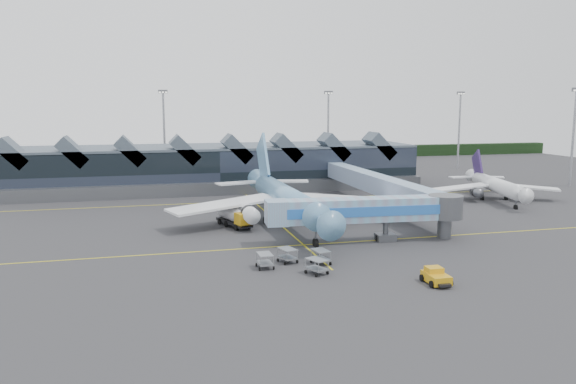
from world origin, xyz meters
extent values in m
plane|color=#2D2D30|center=(0.00, 0.00, 0.00)|extent=(260.00, 260.00, 0.00)
cube|color=gold|center=(0.00, -8.00, 0.01)|extent=(120.00, 0.25, 0.01)
cube|color=gold|center=(0.00, 28.00, 0.01)|extent=(120.00, 0.25, 0.01)
cube|color=gold|center=(0.00, 10.00, 0.01)|extent=(0.25, 60.00, 0.01)
cube|color=black|center=(0.00, 110.00, 2.00)|extent=(260.00, 4.00, 4.00)
cube|color=black|center=(-5.00, 48.00, 4.50)|extent=(90.00, 20.00, 9.00)
cube|color=#4A5763|center=(-5.00, 48.00, 9.20)|extent=(90.00, 20.00, 0.60)
cube|color=#57595F|center=(-5.00, 37.00, 1.30)|extent=(90.00, 2.50, 2.60)
cube|color=#4A5763|center=(-45.00, 41.00, 9.30)|extent=(6.43, 6.00, 6.43)
cube|color=#4A5763|center=(-34.00, 41.00, 9.30)|extent=(6.43, 6.00, 6.43)
cube|color=#4A5763|center=(-23.00, 41.00, 9.30)|extent=(6.43, 6.00, 6.43)
cube|color=#4A5763|center=(-12.00, 41.00, 9.30)|extent=(6.43, 6.00, 6.43)
cube|color=#4A5763|center=(-1.00, 41.00, 9.30)|extent=(6.43, 6.00, 6.43)
cube|color=#4A5763|center=(10.00, 41.00, 9.30)|extent=(6.43, 6.00, 6.43)
cube|color=#4A5763|center=(21.00, 41.00, 9.30)|extent=(6.43, 6.00, 6.43)
cube|color=#4A5763|center=(32.00, 41.00, 9.30)|extent=(6.43, 6.00, 6.43)
cylinder|color=#94959C|center=(-15.00, 72.00, 11.00)|extent=(0.56, 0.56, 22.00)
cube|color=#57595F|center=(-15.00, 72.00, 22.00)|extent=(2.40, 0.50, 0.90)
cylinder|color=#94959C|center=(30.00, 72.00, 11.00)|extent=(0.56, 0.56, 22.00)
cube|color=#57595F|center=(30.00, 72.00, 22.00)|extent=(2.40, 0.50, 0.90)
cylinder|color=#94959C|center=(70.00, 70.00, 11.00)|extent=(0.56, 0.56, 22.00)
cube|color=#57595F|center=(70.00, 70.00, 22.00)|extent=(2.40, 0.50, 0.90)
cylinder|color=#94959C|center=(75.00, 30.00, 11.00)|extent=(0.56, 0.56, 22.00)
cylinder|color=#5F8DC1|center=(1.12, 5.26, 4.10)|extent=(4.17, 30.86, 3.80)
cone|color=#5F8DC1|center=(1.33, -12.78, 4.10)|extent=(3.86, 5.33, 3.80)
cube|color=black|center=(1.34, -13.44, 4.90)|extent=(1.45, 0.35, 0.48)
cone|color=#5F8DC1|center=(0.89, 24.19, 4.39)|extent=(3.89, 7.09, 3.80)
cube|color=white|center=(-8.62, 6.43, 3.44)|extent=(18.21, 10.96, 1.25)
cube|color=white|center=(10.83, 6.66, 3.44)|extent=(18.20, 10.61, 1.25)
cylinder|color=white|center=(-5.34, 2.99, 2.49)|extent=(2.42, 5.31, 2.36)
cylinder|color=white|center=(7.63, 3.14, 2.49)|extent=(2.42, 5.31, 2.36)
cube|color=#5F8DC1|center=(0.91, 22.43, 8.35)|extent=(0.57, 9.74, 10.48)
cube|color=white|center=(-3.77, 22.82, 4.39)|extent=(8.45, 4.99, 0.25)
cube|color=white|center=(5.59, 22.93, 4.39)|extent=(8.42, 4.82, 0.25)
cylinder|color=#57595F|center=(1.29, -9.26, 1.10)|extent=(0.28, 0.28, 2.20)
cylinder|color=#57595F|center=(-2.13, 6.55, 1.10)|extent=(0.28, 0.28, 2.20)
cylinder|color=#57595F|center=(4.33, 6.62, 1.10)|extent=(0.28, 0.28, 2.20)
cylinder|color=black|center=(1.29, -9.26, 0.40)|extent=(0.47, 1.41, 1.41)
cylinder|color=white|center=(46.30, 16.62, 3.02)|extent=(7.17, 19.72, 2.80)
cone|color=white|center=(43.69, 5.44, 3.02)|extent=(3.49, 3.91, 2.80)
cube|color=black|center=(43.60, 5.03, 3.61)|extent=(1.11, 0.57, 0.48)
cone|color=white|center=(49.03, 28.34, 3.23)|extent=(3.74, 5.00, 2.80)
cube|color=white|center=(40.12, 18.97, 2.53)|extent=(11.91, 4.62, 0.94)
cube|color=white|center=(52.88, 16.00, 2.53)|extent=(11.85, 9.13, 0.94)
cylinder|color=#57595F|center=(41.72, 16.24, 1.83)|extent=(2.45, 3.67, 1.74)
cylinder|color=#57595F|center=(50.23, 14.26, 1.83)|extent=(2.45, 3.67, 1.74)
cube|color=#2D1A4F|center=(48.77, 27.25, 5.82)|extent=(1.84, 6.22, 6.82)
cube|color=white|center=(45.76, 28.24, 3.23)|extent=(5.37, 2.04, 0.23)
cube|color=white|center=(51.91, 26.80, 3.23)|extent=(5.64, 4.18, 0.23)
cylinder|color=#57595F|center=(44.20, 7.62, 0.81)|extent=(0.26, 0.26, 1.62)
cylinder|color=#57595F|center=(44.17, 17.97, 0.81)|extent=(0.26, 0.26, 1.62)
cylinder|color=#57595F|center=(48.80, 16.89, 0.81)|extent=(0.26, 0.26, 1.62)
cylinder|color=black|center=(44.20, 7.62, 0.29)|extent=(0.64, 1.11, 1.04)
cube|color=#7EB3D3|center=(8.38, -8.24, 4.48)|extent=(21.95, 4.76, 3.16)
cube|color=blue|center=(8.26, -9.92, 4.48)|extent=(21.73, 1.63, 1.31)
cube|color=#7EB3D3|center=(-3.57, -7.42, 4.48)|extent=(3.06, 3.67, 3.27)
cylinder|color=#57595F|center=(11.63, -8.47, 2.24)|extent=(0.76, 0.76, 4.48)
cube|color=#57595F|center=(11.63, -8.47, 0.49)|extent=(2.76, 2.35, 0.98)
cylinder|color=black|center=(10.55, -8.39, 0.38)|extent=(0.50, 1.01, 0.98)
cylinder|color=black|center=(12.72, -8.54, 0.38)|extent=(0.50, 1.01, 0.98)
cylinder|color=#57595F|center=(20.32, -9.06, 4.48)|extent=(4.79, 4.79, 3.27)
cylinder|color=#57595F|center=(20.32, -9.06, 2.24)|extent=(1.96, 1.96, 4.48)
cube|color=black|center=(-7.22, 5.82, 0.68)|extent=(4.68, 8.40, 0.45)
cube|color=gold|center=(-6.23, 2.91, 1.63)|extent=(2.70, 2.58, 1.99)
cube|color=black|center=(-5.99, 2.23, 2.08)|extent=(1.93, 0.77, 0.90)
cylinder|color=#B8B7BC|center=(-7.57, 6.85, 1.90)|extent=(3.66, 5.63, 2.08)
sphere|color=#B8B7BC|center=(-8.41, 9.33, 1.90)|extent=(1.99, 1.99, 1.99)
sphere|color=#B8B7BC|center=(-6.72, 4.37, 1.90)|extent=(1.99, 1.99, 1.99)
cylinder|color=black|center=(-7.41, 2.89, 0.45)|extent=(0.59, 0.96, 0.90)
cylinder|color=black|center=(-5.27, 3.62, 0.45)|extent=(0.59, 0.96, 0.90)
cylinder|color=black|center=(-8.43, 5.88, 0.45)|extent=(0.59, 0.96, 0.90)
cylinder|color=black|center=(-6.29, 6.61, 0.45)|extent=(0.59, 0.96, 0.90)
cylinder|color=black|center=(-9.16, 8.02, 0.45)|extent=(0.59, 0.96, 0.90)
cylinder|color=black|center=(-7.02, 8.75, 0.45)|extent=(0.59, 0.96, 0.90)
cube|color=gold|center=(8.93, -27.32, 0.64)|extent=(2.12, 3.37, 0.92)
cube|color=gold|center=(8.95, -26.77, 1.34)|extent=(1.70, 1.52, 0.64)
cube|color=black|center=(8.89, -29.07, 0.41)|extent=(1.31, 0.77, 0.28)
cylinder|color=black|center=(7.84, -28.40, 0.37)|extent=(0.30, 0.74, 0.74)
cylinder|color=black|center=(9.96, -28.46, 0.37)|extent=(0.30, 0.74, 0.74)
cylinder|color=black|center=(7.91, -26.19, 0.37)|extent=(0.30, 0.74, 0.74)
cylinder|color=black|center=(10.02, -26.25, 0.37)|extent=(0.30, 0.74, 0.74)
cube|color=gray|center=(-4.18, -15.64, 0.61)|extent=(2.13, 2.75, 0.17)
cube|color=gray|center=(-4.18, -15.64, 1.66)|extent=(2.13, 2.75, 0.09)
cylinder|color=black|center=(-3.61, -14.57, 0.20)|extent=(0.23, 0.42, 0.40)
cube|color=gray|center=(-0.55, -17.28, 0.61)|extent=(1.92, 2.65, 0.17)
cube|color=gray|center=(-0.55, -17.28, 1.66)|extent=(1.92, 2.65, 0.09)
cylinder|color=black|center=(0.13, -16.27, 0.20)|extent=(0.20, 0.41, 0.40)
cube|color=gray|center=(-7.27, -17.27, 0.61)|extent=(1.58, 2.45, 0.17)
cube|color=gray|center=(-7.27, -17.27, 1.66)|extent=(1.58, 2.45, 0.09)
cylinder|color=black|center=(-6.46, -16.38, 0.20)|extent=(0.14, 0.40, 0.40)
cube|color=gray|center=(-2.19, -20.91, 0.61)|extent=(2.40, 2.85, 0.17)
cube|color=gray|center=(-2.19, -20.91, 1.66)|extent=(2.40, 2.85, 0.09)
cylinder|color=black|center=(-1.78, -19.77, 0.20)|extent=(0.28, 0.42, 0.40)
camera|label=1|loc=(-20.21, -78.36, 18.56)|focal=35.00mm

